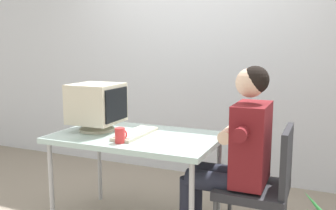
{
  "coord_description": "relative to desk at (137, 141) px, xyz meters",
  "views": [
    {
      "loc": [
        1.31,
        -2.42,
        1.43
      ],
      "look_at": [
        0.26,
        0.0,
        1.0
      ],
      "focal_mm": 39.12,
      "sensor_mm": 36.0,
      "label": 1
    }
  ],
  "objects": [
    {
      "name": "crt_monitor",
      "position": [
        -0.36,
        0.01,
        0.27
      ],
      "size": [
        0.38,
        0.37,
        0.38
      ],
      "color": "beige",
      "rests_on": "desk"
    },
    {
      "name": "person_seated",
      "position": [
        0.77,
        0.02,
        0.01
      ],
      "size": [
        0.72,
        0.6,
        1.3
      ],
      "color": "maroon",
      "rests_on": "ground_plane"
    },
    {
      "name": "keyboard",
      "position": [
        -0.0,
        -0.02,
        0.07
      ],
      "size": [
        0.17,
        0.47,
        0.03
      ],
      "color": "beige",
      "rests_on": "desk"
    },
    {
      "name": "desk",
      "position": [
        0.0,
        0.0,
        0.0
      ],
      "size": [
        1.26,
        0.77,
        0.75
      ],
      "color": "#B7B7BC",
      "rests_on": "ground_plane"
    },
    {
      "name": "office_chair",
      "position": [
        0.96,
        0.02,
        -0.19
      ],
      "size": [
        0.47,
        0.47,
        0.9
      ],
      "color": "#4C4C51",
      "rests_on": "ground_plane"
    },
    {
      "name": "wall_back",
      "position": [
        0.3,
        1.4,
        0.8
      ],
      "size": [
        8.0,
        0.1,
        3.0
      ],
      "primitive_type": "cube",
      "color": "silver",
      "rests_on": "ground_plane"
    },
    {
      "name": "desk_mug",
      "position": [
        0.01,
        -0.25,
        0.11
      ],
      "size": [
        0.07,
        0.08,
        0.11
      ],
      "color": "red",
      "rests_on": "desk"
    }
  ]
}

